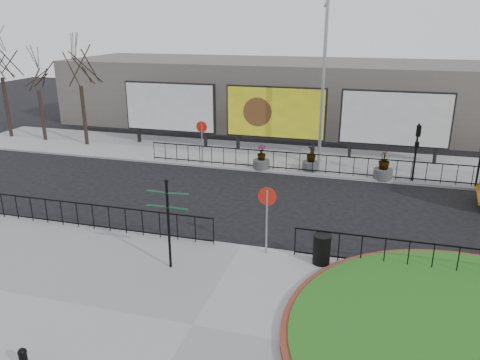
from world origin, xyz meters
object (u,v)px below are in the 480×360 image
(planter_b, at_px, (311,161))
(billboard_mid, at_px, (275,113))
(fingerpost_sign, at_px, (168,215))
(planter_a, at_px, (261,160))
(lamp_post, at_px, (323,81))
(planter_c, at_px, (383,168))
(bollard, at_px, (23,359))
(litter_bin, at_px, (322,249))

(planter_b, bearing_deg, billboard_mid, 130.56)
(fingerpost_sign, xyz_separation_m, planter_a, (0.36, 11.63, -1.42))
(planter_b, bearing_deg, fingerpost_sign, -104.25)
(lamp_post, relative_size, planter_c, 6.03)
(lamp_post, height_order, planter_a, lamp_post)
(bollard, relative_size, planter_c, 0.43)
(fingerpost_sign, relative_size, litter_bin, 2.98)
(fingerpost_sign, bearing_deg, bollard, -99.69)
(lamp_post, distance_m, planter_c, 5.66)
(billboard_mid, xyz_separation_m, planter_a, (-0.00, -3.57, -2.02))
(litter_bin, distance_m, planter_a, 10.95)
(bollard, distance_m, planter_a, 17.22)
(planter_a, xyz_separation_m, planter_c, (6.53, 0.00, 0.11))
(lamp_post, distance_m, litter_bin, 12.42)
(bollard, distance_m, planter_b, 18.09)
(planter_a, height_order, planter_b, planter_b)
(planter_c, bearing_deg, planter_a, 180.00)
(bollard, xyz_separation_m, litter_bin, (6.09, 7.15, 0.17))
(planter_c, bearing_deg, litter_bin, -101.67)
(lamp_post, relative_size, bollard, 14.08)
(planter_c, bearing_deg, planter_b, 173.71)
(planter_b, bearing_deg, planter_a, -171.10)
(planter_a, relative_size, planter_c, 0.87)
(billboard_mid, xyz_separation_m, lamp_post, (3.01, -1.97, 2.23))
(litter_bin, bearing_deg, fingerpost_sign, -161.36)
(planter_b, xyz_separation_m, planter_c, (3.83, -0.42, 0.07))
(planter_a, bearing_deg, planter_b, 8.90)
(fingerpost_sign, xyz_separation_m, bollard, (-1.26, -5.52, -1.52))
(billboard_mid, relative_size, litter_bin, 5.95)
(bollard, bearing_deg, billboard_mid, 85.50)
(planter_b, height_order, planter_c, planter_c)
(lamp_post, height_order, fingerpost_sign, lamp_post)
(billboard_mid, height_order, planter_a, billboard_mid)
(billboard_mid, distance_m, litter_bin, 14.42)
(bollard, bearing_deg, planter_b, 76.17)
(litter_bin, bearing_deg, planter_c, 78.33)
(fingerpost_sign, distance_m, litter_bin, 5.27)
(fingerpost_sign, relative_size, bollard, 4.74)
(lamp_post, distance_m, bollard, 19.79)
(litter_bin, relative_size, planter_a, 0.78)
(billboard_mid, relative_size, planter_b, 4.45)
(bollard, xyz_separation_m, planter_c, (8.15, 17.15, 0.21))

